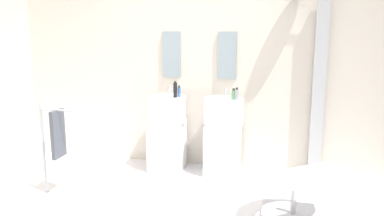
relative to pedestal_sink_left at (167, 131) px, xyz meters
name	(u,v)px	position (x,y,z in m)	size (l,w,h in m)	color
rear_partition	(200,62)	(0.34, 0.30, 0.82)	(4.80, 0.10, 2.60)	beige
pedestal_sink_left	(167,131)	(0.00, 0.00, 0.00)	(0.46, 0.46, 1.01)	white
pedestal_sink_right	(223,134)	(0.69, 0.00, 0.00)	(0.46, 0.46, 1.01)	white
vanity_mirror_left	(171,55)	(0.00, 0.23, 0.90)	(0.22, 0.03, 0.55)	#8C9EA8
vanity_mirror_right	(227,55)	(0.69, 0.23, 0.90)	(0.22, 0.03, 0.55)	#8C9EA8
shower_column	(318,85)	(1.73, 0.18, 0.60)	(0.49, 0.24, 2.05)	#B7BABF
lounge_chair	(294,183)	(1.49, -1.02, -0.13)	(1.10, 1.10, 0.65)	#B7BABF
towel_rack	(56,136)	(-0.91, -0.97, 0.14)	(0.37, 0.22, 0.95)	#B7BABF
soap_bottle_blue	(179,92)	(0.16, -0.01, 0.49)	(0.04, 0.04, 0.13)	#4C72B7
soap_bottle_grey	(237,94)	(0.84, -0.05, 0.49)	(0.05, 0.05, 0.14)	#99999E
soap_bottle_black	(175,90)	(0.12, -0.06, 0.52)	(0.05, 0.05, 0.19)	black
soap_bottle_green	(234,95)	(0.81, -0.04, 0.48)	(0.05, 0.05, 0.13)	#59996B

